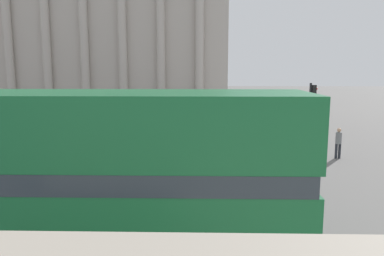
{
  "coord_description": "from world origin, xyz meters",
  "views": [
    {
      "loc": [
        -1.02,
        -2.54,
        4.87
      ],
      "look_at": [
        -1.45,
        15.46,
        1.97
      ],
      "focal_mm": 35.0,
      "sensor_mm": 36.0,
      "label": 1
    }
  ],
  "objects_px": {
    "double_decker_bus": "(77,177)",
    "pedestrian_yellow": "(155,163)",
    "traffic_light_mid": "(311,110)",
    "plaza_building_left": "(97,20)",
    "traffic_light_near": "(212,140)",
    "pedestrian_grey": "(338,141)"
  },
  "relations": [
    {
      "from": "double_decker_bus",
      "to": "pedestrian_yellow",
      "type": "xyz_separation_m",
      "value": [
        0.9,
        6.76,
        -1.43
      ]
    },
    {
      "from": "double_decker_bus",
      "to": "pedestrian_grey",
      "type": "distance_m",
      "value": 15.77
    },
    {
      "from": "traffic_light_near",
      "to": "pedestrian_grey",
      "type": "xyz_separation_m",
      "value": [
        7.09,
        8.23,
        -1.6
      ]
    },
    {
      "from": "plaza_building_left",
      "to": "traffic_light_mid",
      "type": "height_order",
      "value": "plaza_building_left"
    },
    {
      "from": "plaza_building_left",
      "to": "traffic_light_near",
      "type": "distance_m",
      "value": 37.31
    },
    {
      "from": "double_decker_bus",
      "to": "plaza_building_left",
      "type": "distance_m",
      "value": 39.84
    },
    {
      "from": "traffic_light_mid",
      "to": "pedestrian_grey",
      "type": "height_order",
      "value": "traffic_light_mid"
    },
    {
      "from": "traffic_light_near",
      "to": "pedestrian_yellow",
      "type": "distance_m",
      "value": 4.13
    },
    {
      "from": "plaza_building_left",
      "to": "traffic_light_mid",
      "type": "xyz_separation_m",
      "value": [
        18.3,
        -26.16,
        -7.9
      ]
    },
    {
      "from": "pedestrian_grey",
      "to": "pedestrian_yellow",
      "type": "distance_m",
      "value": 10.67
    },
    {
      "from": "double_decker_bus",
      "to": "pedestrian_yellow",
      "type": "distance_m",
      "value": 6.96
    },
    {
      "from": "traffic_light_near",
      "to": "traffic_light_mid",
      "type": "distance_m",
      "value": 9.63
    },
    {
      "from": "pedestrian_grey",
      "to": "double_decker_bus",
      "type": "bearing_deg",
      "value": 73.73
    },
    {
      "from": "pedestrian_grey",
      "to": "traffic_light_near",
      "type": "bearing_deg",
      "value": 73.71
    },
    {
      "from": "traffic_light_mid",
      "to": "traffic_light_near",
      "type": "bearing_deg",
      "value": -124.44
    },
    {
      "from": "double_decker_bus",
      "to": "plaza_building_left",
      "type": "xyz_separation_m",
      "value": [
        -9.69,
        37.77,
        8.14
      ]
    },
    {
      "from": "pedestrian_yellow",
      "to": "plaza_building_left",
      "type": "bearing_deg",
      "value": 67.85
    },
    {
      "from": "pedestrian_grey",
      "to": "pedestrian_yellow",
      "type": "xyz_separation_m",
      "value": [
        -9.35,
        -5.14,
        0.03
      ]
    },
    {
      "from": "traffic_light_mid",
      "to": "pedestrian_grey",
      "type": "xyz_separation_m",
      "value": [
        1.65,
        0.29,
        -1.7
      ]
    },
    {
      "from": "double_decker_bus",
      "to": "traffic_light_mid",
      "type": "distance_m",
      "value": 14.45
    },
    {
      "from": "traffic_light_near",
      "to": "pedestrian_grey",
      "type": "height_order",
      "value": "traffic_light_near"
    },
    {
      "from": "double_decker_bus",
      "to": "traffic_light_mid",
      "type": "bearing_deg",
      "value": 59.5
    }
  ]
}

